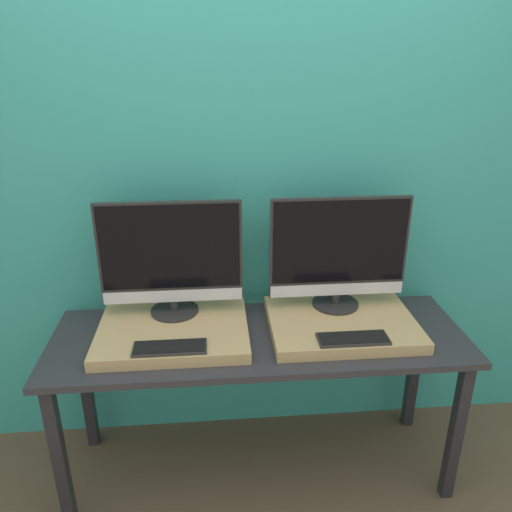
{
  "coord_description": "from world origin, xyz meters",
  "views": [
    {
      "loc": [
        -0.18,
        -1.58,
        1.9
      ],
      "look_at": [
        0.0,
        0.45,
        1.06
      ],
      "focal_mm": 35.0,
      "sensor_mm": 36.0,
      "label": 1
    }
  ],
  "objects_px": {
    "monitor_left": "(171,257)",
    "keyboard_left": "(170,348)",
    "monitor_right": "(339,252)",
    "keyboard_right": "(353,339)"
  },
  "relations": [
    {
      "from": "monitor_left",
      "to": "keyboard_left",
      "type": "xyz_separation_m",
      "value": [
        0.0,
        -0.31,
        -0.26
      ]
    },
    {
      "from": "monitor_right",
      "to": "monitor_left",
      "type": "bearing_deg",
      "value": 180.0
    },
    {
      "from": "keyboard_left",
      "to": "monitor_left",
      "type": "bearing_deg",
      "value": 90.0
    },
    {
      "from": "keyboard_left",
      "to": "monitor_right",
      "type": "bearing_deg",
      "value": 22.58
    },
    {
      "from": "monitor_left",
      "to": "monitor_right",
      "type": "relative_size",
      "value": 1.0
    },
    {
      "from": "keyboard_left",
      "to": "monitor_right",
      "type": "distance_m",
      "value": 0.85
    },
    {
      "from": "monitor_left",
      "to": "monitor_right",
      "type": "distance_m",
      "value": 0.74
    },
    {
      "from": "monitor_left",
      "to": "keyboard_right",
      "type": "height_order",
      "value": "monitor_left"
    },
    {
      "from": "monitor_left",
      "to": "keyboard_left",
      "type": "bearing_deg",
      "value": -90.0
    },
    {
      "from": "monitor_left",
      "to": "keyboard_left",
      "type": "relative_size",
      "value": 2.13
    }
  ]
}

